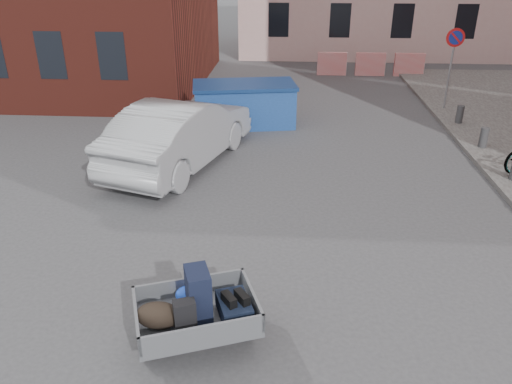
{
  "coord_description": "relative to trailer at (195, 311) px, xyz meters",
  "views": [
    {
      "loc": [
        0.68,
        -7.74,
        4.93
      ],
      "look_at": [
        0.12,
        0.24,
        1.1
      ],
      "focal_mm": 35.0,
      "sensor_mm": 36.0,
      "label": 1
    }
  ],
  "objects": [
    {
      "name": "ground",
      "position": [
        0.51,
        2.47,
        -0.61
      ],
      "size": [
        120.0,
        120.0,
        0.0
      ],
      "primitive_type": "plane",
      "color": "#38383A",
      "rests_on": "ground"
    },
    {
      "name": "no_parking_sign",
      "position": [
        6.51,
        11.96,
        1.41
      ],
      "size": [
        0.6,
        0.09,
        2.65
      ],
      "color": "gray",
      "rests_on": "sidewalk"
    },
    {
      "name": "barriers",
      "position": [
        4.71,
        17.47,
        -0.11
      ],
      "size": [
        4.7,
        0.18,
        1.0
      ],
      "color": "red",
      "rests_on": "ground"
    },
    {
      "name": "trailer",
      "position": [
        0.0,
        0.0,
        0.0
      ],
      "size": [
        1.88,
        1.98,
        1.2
      ],
      "rotation": [
        0.0,
        0.0,
        0.35
      ],
      "color": "black",
      "rests_on": "ground"
    },
    {
      "name": "dumpster",
      "position": [
        -0.25,
        10.0,
        0.06
      ],
      "size": [
        3.39,
        2.16,
        1.32
      ],
      "rotation": [
        0.0,
        0.0,
        0.18
      ],
      "color": "#1E4591",
      "rests_on": "ground"
    },
    {
      "name": "silver_car",
      "position": [
        -1.56,
        6.59,
        0.24
      ],
      "size": [
        3.25,
        5.42,
        1.69
      ],
      "primitive_type": "imported",
      "rotation": [
        0.0,
        0.0,
        2.83
      ],
      "color": "#999CA0",
      "rests_on": "ground"
    }
  ]
}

